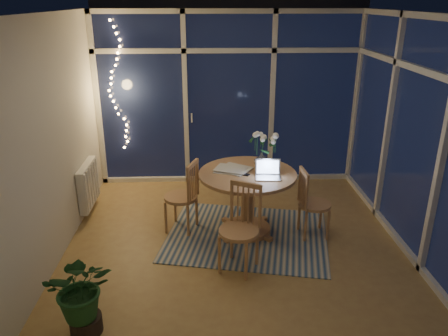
{
  "coord_description": "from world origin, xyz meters",
  "views": [
    {
      "loc": [
        -0.34,
        -4.53,
        2.73
      ],
      "look_at": [
        -0.14,
        0.25,
        0.87
      ],
      "focal_mm": 35.0,
      "sensor_mm": 36.0,
      "label": 1
    }
  ],
  "objects": [
    {
      "name": "wall_right",
      "position": [
        2.0,
        0.0,
        1.3
      ],
      "size": [
        0.04,
        4.0,
        2.6
      ],
      "primitive_type": "cube",
      "color": "beige",
      "rests_on": "floor"
    },
    {
      "name": "laptop",
      "position": [
        0.36,
        0.08,
        0.9
      ],
      "size": [
        0.31,
        0.27,
        0.21
      ],
      "primitive_type": null,
      "rotation": [
        0.0,
        0.0,
        -0.07
      ],
      "color": "silver",
      "rests_on": "dining_table"
    },
    {
      "name": "rug",
      "position": [
        0.14,
        0.16,
        0.01
      ],
      "size": [
        2.19,
        1.89,
        0.01
      ],
      "primitive_type": "cube",
      "rotation": [
        0.0,
        0.0,
        -0.2
      ],
      "color": "#BFB49B",
      "rests_on": "floor"
    },
    {
      "name": "newspapers",
      "position": [
        -0.03,
        0.34,
        0.81
      ],
      "size": [
        0.45,
        0.42,
        0.02
      ],
      "primitive_type": "cube",
      "rotation": [
        0.0,
        0.0,
        -0.53
      ],
      "color": "silver",
      "rests_on": "dining_table"
    },
    {
      "name": "radiator",
      "position": [
        -1.94,
        0.9,
        0.4
      ],
      "size": [
        0.1,
        0.7,
        0.58
      ],
      "primitive_type": "cube",
      "color": "silver",
      "rests_on": "wall_left"
    },
    {
      "name": "garden_shrubs",
      "position": [
        -0.8,
        3.4,
        0.45
      ],
      "size": [
        0.9,
        0.9,
        0.9
      ],
      "primitive_type": "sphere",
      "color": "black",
      "rests_on": "ground"
    },
    {
      "name": "ceiling",
      "position": [
        0.0,
        0.0,
        2.6
      ],
      "size": [
        4.0,
        4.0,
        0.0
      ],
      "primitive_type": "plane",
      "color": "white",
      "rests_on": "wall_back"
    },
    {
      "name": "neighbour_roof",
      "position": [
        0.3,
        8.5,
        2.2
      ],
      "size": [
        7.0,
        3.0,
        2.2
      ],
      "primitive_type": "cube",
      "color": "#353840",
      "rests_on": "ground"
    },
    {
      "name": "flower_vase",
      "position": [
        0.32,
        0.43,
        0.9
      ],
      "size": [
        0.24,
        0.24,
        0.21
      ],
      "primitive_type": "imported",
      "rotation": [
        0.0,
        0.0,
        -0.2
      ],
      "color": "white",
      "rests_on": "dining_table"
    },
    {
      "name": "bowl",
      "position": [
        0.45,
        0.28,
        0.82
      ],
      "size": [
        0.18,
        0.18,
        0.04
      ],
      "primitive_type": "imported",
      "rotation": [
        0.0,
        0.0,
        -0.2
      ],
      "color": "silver",
      "rests_on": "dining_table"
    },
    {
      "name": "chair_right",
      "position": [
        0.94,
        0.14,
        0.44
      ],
      "size": [
        0.44,
        0.44,
        0.88
      ],
      "primitive_type": "cube",
      "rotation": [
        0.0,
        0.0,
        1.65
      ],
      "color": "#AE724E",
      "rests_on": "floor"
    },
    {
      "name": "chair_left",
      "position": [
        -0.67,
        0.36,
        0.47
      ],
      "size": [
        0.55,
        0.55,
        0.93
      ],
      "primitive_type": "cube",
      "rotation": [
        0.0,
        0.0,
        -1.91
      ],
      "color": "#AE724E",
      "rests_on": "floor"
    },
    {
      "name": "fairy_lights",
      "position": [
        -1.65,
        1.88,
        1.52
      ],
      "size": [
        0.24,
        0.1,
        1.85
      ],
      "primitive_type": null,
      "color": "#F7B062",
      "rests_on": "window_wall_back"
    },
    {
      "name": "floor",
      "position": [
        0.0,
        0.0,
        0.0
      ],
      "size": [
        4.0,
        4.0,
        0.0
      ],
      "primitive_type": "plane",
      "color": "olive",
      "rests_on": "ground"
    },
    {
      "name": "wall_front",
      "position": [
        0.0,
        -2.0,
        1.3
      ],
      "size": [
        4.0,
        0.04,
        2.6
      ],
      "primitive_type": "cube",
      "color": "beige",
      "rests_on": "floor"
    },
    {
      "name": "garden_fence",
      "position": [
        0.0,
        5.5,
        0.9
      ],
      "size": [
        11.0,
        0.08,
        1.8
      ],
      "primitive_type": "cube",
      "color": "#3B1E15",
      "rests_on": "ground"
    },
    {
      "name": "dining_table",
      "position": [
        0.14,
        0.26,
        0.4
      ],
      "size": [
        1.38,
        1.38,
        0.8
      ],
      "primitive_type": "cylinder",
      "rotation": [
        0.0,
        0.0,
        -0.2
      ],
      "color": "#AE724E",
      "rests_on": "floor"
    },
    {
      "name": "phone",
      "position": [
        0.09,
        0.2,
        0.8
      ],
      "size": [
        0.13,
        0.11,
        0.01
      ],
      "primitive_type": "cube",
      "rotation": [
        0.0,
        0.0,
        -0.48
      ],
      "color": "black",
      "rests_on": "dining_table"
    },
    {
      "name": "wall_back",
      "position": [
        0.0,
        2.0,
        1.3
      ],
      "size": [
        4.0,
        0.04,
        2.6
      ],
      "primitive_type": "cube",
      "color": "beige",
      "rests_on": "floor"
    },
    {
      "name": "wall_left",
      "position": [
        -2.0,
        0.0,
        1.3
      ],
      "size": [
        0.04,
        4.0,
        2.6
      ],
      "primitive_type": "cube",
      "color": "beige",
      "rests_on": "floor"
    },
    {
      "name": "potted_plant",
      "position": [
        -1.42,
        -1.44,
        0.38
      ],
      "size": [
        0.61,
        0.55,
        0.76
      ],
      "primitive_type": "imported",
      "rotation": [
        0.0,
        0.0,
        0.17
      ],
      "color": "#1B4D23",
      "rests_on": "floor"
    },
    {
      "name": "window_wall_back",
      "position": [
        0.0,
        1.96,
        1.3
      ],
      "size": [
        4.0,
        0.1,
        2.6
      ],
      "primitive_type": "cube",
      "color": "silver",
      "rests_on": "floor"
    },
    {
      "name": "window_wall_right",
      "position": [
        1.96,
        0.0,
        1.3
      ],
      "size": [
        0.1,
        4.0,
        2.6
      ],
      "primitive_type": "cube",
      "color": "silver",
      "rests_on": "floor"
    },
    {
      "name": "garden_patio",
      "position": [
        0.5,
        5.0,
        -0.06
      ],
      "size": [
        12.0,
        6.0,
        0.1
      ],
      "primitive_type": "cube",
      "color": "black",
      "rests_on": "ground"
    },
    {
      "name": "chair_front",
      "position": [
        -0.02,
        -0.54,
        0.48
      ],
      "size": [
        0.6,
        0.6,
        0.96
      ],
      "primitive_type": "cube",
      "rotation": [
        0.0,
        0.0,
        -0.49
      ],
      "color": "#AE724E",
      "rests_on": "floor"
    }
  ]
}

